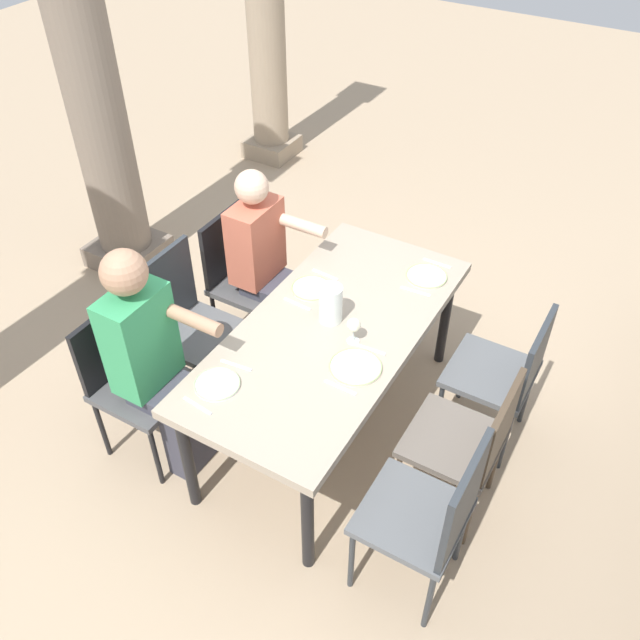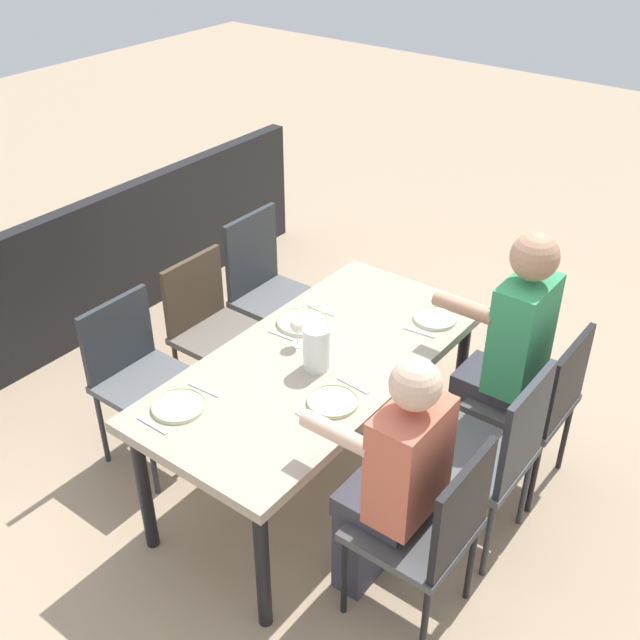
{
  "view_description": "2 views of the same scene",
  "coord_description": "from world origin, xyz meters",
  "px_view_note": "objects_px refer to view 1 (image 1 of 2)",
  "views": [
    {
      "loc": [
        -2.25,
        -1.25,
        3.05
      ],
      "look_at": [
        -0.02,
        0.06,
        0.79
      ],
      "focal_mm": 37.77,
      "sensor_mm": 36.0,
      "label": 1
    },
    {
      "loc": [
        2.3,
        1.76,
        2.8
      ],
      "look_at": [
        -0.11,
        -0.07,
        0.87
      ],
      "focal_mm": 43.06,
      "sensor_mm": 36.0,
      "label": 2
    }
  ],
  "objects_px": {
    "water_pitcher": "(331,306)",
    "chair_west_south": "(432,514)",
    "chair_east_north": "(243,273)",
    "chair_mid_south": "(470,440)",
    "chair_west_north": "(131,375)",
    "chair_mid_north": "(188,319)",
    "diner_woman_green": "(153,359)",
    "stone_column_far": "(265,5)",
    "wine_glass_1": "(354,326)",
    "stone_column_centre": "(90,81)",
    "plate_1": "(355,367)",
    "dining_table": "(331,338)",
    "plate_0": "(217,384)",
    "diner_man_white": "(267,262)",
    "plate_2": "(312,288)",
    "chair_east_south": "(506,371)",
    "plate_3": "(427,276)"
  },
  "relations": [
    {
      "from": "chair_mid_north",
      "to": "plate_2",
      "type": "xyz_separation_m",
      "value": [
        0.37,
        -0.6,
        0.21
      ]
    },
    {
      "from": "water_pitcher",
      "to": "chair_west_south",
      "type": "bearing_deg",
      "value": -127.6
    },
    {
      "from": "chair_west_north",
      "to": "stone_column_far",
      "type": "relative_size",
      "value": 0.32
    },
    {
      "from": "chair_east_north",
      "to": "chair_mid_south",
      "type": "bearing_deg",
      "value": -107.5
    },
    {
      "from": "chair_east_north",
      "to": "plate_0",
      "type": "height_order",
      "value": "chair_east_north"
    },
    {
      "from": "chair_east_south",
      "to": "plate_1",
      "type": "bearing_deg",
      "value": 133.99
    },
    {
      "from": "chair_west_south",
      "to": "water_pitcher",
      "type": "xyz_separation_m",
      "value": [
        0.68,
        0.89,
        0.28
      ]
    },
    {
      "from": "stone_column_far",
      "to": "stone_column_centre",
      "type": "bearing_deg",
      "value": 180.0
    },
    {
      "from": "dining_table",
      "to": "stone_column_centre",
      "type": "height_order",
      "value": "stone_column_centre"
    },
    {
      "from": "chair_east_south",
      "to": "chair_mid_north",
      "type": "bearing_deg",
      "value": 107.46
    },
    {
      "from": "chair_mid_north",
      "to": "plate_1",
      "type": "relative_size",
      "value": 3.7
    },
    {
      "from": "stone_column_far",
      "to": "chair_west_south",
      "type": "bearing_deg",
      "value": -137.49
    },
    {
      "from": "diner_woman_green",
      "to": "plate_3",
      "type": "distance_m",
      "value": 1.55
    },
    {
      "from": "wine_glass_1",
      "to": "plate_3",
      "type": "relative_size",
      "value": 0.62
    },
    {
      "from": "chair_west_north",
      "to": "chair_west_south",
      "type": "relative_size",
      "value": 0.91
    },
    {
      "from": "stone_column_centre",
      "to": "plate_1",
      "type": "xyz_separation_m",
      "value": [
        -0.83,
        -2.37,
        -0.64
      ]
    },
    {
      "from": "diner_woman_green",
      "to": "wine_glass_1",
      "type": "height_order",
      "value": "diner_woman_green"
    },
    {
      "from": "chair_mid_south",
      "to": "chair_east_south",
      "type": "distance_m",
      "value": 0.53
    },
    {
      "from": "chair_east_south",
      "to": "dining_table",
      "type": "bearing_deg",
      "value": 114.61
    },
    {
      "from": "plate_2",
      "to": "stone_column_far",
      "type": "bearing_deg",
      "value": 38.03
    },
    {
      "from": "chair_west_south",
      "to": "plate_0",
      "type": "distance_m",
      "value": 1.13
    },
    {
      "from": "stone_column_centre",
      "to": "chair_east_south",
      "type": "bearing_deg",
      "value": -94.88
    },
    {
      "from": "chair_east_north",
      "to": "stone_column_centre",
      "type": "xyz_separation_m",
      "value": [
        0.25,
        1.28,
        0.86
      ]
    },
    {
      "from": "chair_mid_south",
      "to": "plate_3",
      "type": "bearing_deg",
      "value": 36.84
    },
    {
      "from": "stone_column_far",
      "to": "plate_1",
      "type": "relative_size",
      "value": 10.68
    },
    {
      "from": "chair_west_north",
      "to": "chair_east_north",
      "type": "relative_size",
      "value": 0.98
    },
    {
      "from": "diner_woman_green",
      "to": "wine_glass_1",
      "type": "relative_size",
      "value": 9.29
    },
    {
      "from": "plate_1",
      "to": "plate_2",
      "type": "relative_size",
      "value": 1.15
    },
    {
      "from": "chair_mid_south",
      "to": "diner_woman_green",
      "type": "xyz_separation_m",
      "value": [
        -0.48,
        1.5,
        0.2
      ]
    },
    {
      "from": "chair_mid_north",
      "to": "diner_woman_green",
      "type": "height_order",
      "value": "diner_woman_green"
    },
    {
      "from": "chair_mid_north",
      "to": "plate_3",
      "type": "bearing_deg",
      "value": -54.43
    },
    {
      "from": "chair_east_south",
      "to": "plate_0",
      "type": "height_order",
      "value": "chair_east_south"
    },
    {
      "from": "plate_0",
      "to": "plate_1",
      "type": "relative_size",
      "value": 0.84
    },
    {
      "from": "plate_3",
      "to": "water_pitcher",
      "type": "xyz_separation_m",
      "value": [
        -0.58,
        0.29,
        0.09
      ]
    },
    {
      "from": "dining_table",
      "to": "chair_east_south",
      "type": "bearing_deg",
      "value": -65.39
    },
    {
      "from": "chair_mid_south",
      "to": "stone_column_centre",
      "type": "relative_size",
      "value": 0.32
    },
    {
      "from": "stone_column_far",
      "to": "dining_table",
      "type": "bearing_deg",
      "value": -140.97
    },
    {
      "from": "water_pitcher",
      "to": "chair_mid_south",
      "type": "bearing_deg",
      "value": -103.14
    },
    {
      "from": "chair_west_north",
      "to": "dining_table",
      "type": "bearing_deg",
      "value": -53.49
    },
    {
      "from": "dining_table",
      "to": "chair_west_south",
      "type": "xyz_separation_m",
      "value": [
        -0.62,
        -0.85,
        -0.12
      ]
    },
    {
      "from": "dining_table",
      "to": "chair_west_north",
      "type": "xyz_separation_m",
      "value": [
        -0.62,
        0.84,
        -0.16
      ]
    },
    {
      "from": "chair_mid_south",
      "to": "stone_column_far",
      "type": "bearing_deg",
      "value": 47.0
    },
    {
      "from": "diner_man_white",
      "to": "plate_0",
      "type": "xyz_separation_m",
      "value": [
        -1.01,
        -0.4,
        0.08
      ]
    },
    {
      "from": "diner_man_white",
      "to": "chair_west_south",
      "type": "bearing_deg",
      "value": -123.85
    },
    {
      "from": "chair_east_north",
      "to": "stone_column_far",
      "type": "bearing_deg",
      "value": 29.77
    },
    {
      "from": "plate_1",
      "to": "diner_man_white",
      "type": "bearing_deg",
      "value": 57.29
    },
    {
      "from": "diner_man_white",
      "to": "plate_1",
      "type": "height_order",
      "value": "diner_man_white"
    },
    {
      "from": "chair_mid_north",
      "to": "plate_2",
      "type": "height_order",
      "value": "chair_mid_north"
    },
    {
      "from": "stone_column_far",
      "to": "wine_glass_1",
      "type": "distance_m",
      "value": 3.52
    },
    {
      "from": "stone_column_centre",
      "to": "wine_glass_1",
      "type": "xyz_separation_m",
      "value": [
        -0.67,
        -2.27,
        -0.54
      ]
    }
  ]
}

